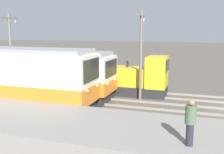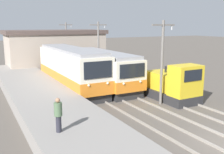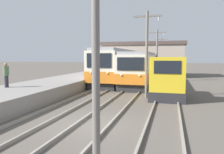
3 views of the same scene
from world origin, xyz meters
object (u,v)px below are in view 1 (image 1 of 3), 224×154
(catenary_mast_far, at_px, (11,48))
(catenary_mast_mid, at_px, (141,52))
(shunting_locomotive, at_px, (140,79))
(person_on_platform, at_px, (190,121))
(commuter_train_center, at_px, (43,76))
(commuter_train_left, at_px, (7,79))

(catenary_mast_far, bearing_deg, catenary_mast_mid, -90.00)
(shunting_locomotive, xyz_separation_m, person_on_platform, (-10.51, -4.05, 0.64))
(commuter_train_center, relative_size, catenary_mast_mid, 1.72)
(commuter_train_center, xyz_separation_m, catenary_mast_mid, (1.51, -7.01, 1.82))
(commuter_train_center, distance_m, catenary_mast_mid, 7.40)
(commuter_train_center, height_order, catenary_mast_far, catenary_mast_far)
(catenary_mast_mid, bearing_deg, shunting_locomotive, 13.32)
(person_on_platform, bearing_deg, commuter_train_left, 67.88)
(commuter_train_left, bearing_deg, catenary_mast_far, 35.68)
(shunting_locomotive, distance_m, catenary_mast_mid, 2.71)
(catenary_mast_mid, bearing_deg, catenary_mast_far, 90.00)
(commuter_train_left, xyz_separation_m, commuter_train_center, (2.80, -0.87, -0.16))
(shunting_locomotive, relative_size, catenary_mast_far, 0.74)
(commuter_train_left, height_order, shunting_locomotive, commuter_train_left)
(catenary_mast_far, xyz_separation_m, person_on_platform, (-9.02, -14.68, -1.59))
(commuter_train_left, distance_m, person_on_platform, 12.50)
(commuter_train_left, xyz_separation_m, catenary_mast_mid, (4.31, -7.88, 1.67))
(commuter_train_left, relative_size, catenary_mast_far, 1.93)
(commuter_train_left, bearing_deg, shunting_locomotive, -52.39)
(person_on_platform, bearing_deg, commuter_train_center, 54.96)
(commuter_train_center, bearing_deg, catenary_mast_mid, -77.85)
(catenary_mast_mid, height_order, catenary_mast_far, same)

